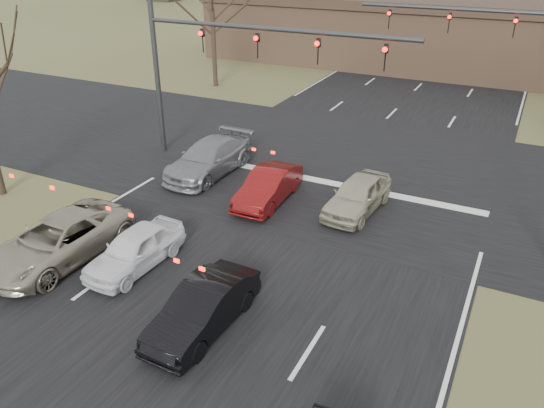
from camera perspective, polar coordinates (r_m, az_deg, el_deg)
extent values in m
plane|color=brown|center=(13.74, -15.83, -18.29)|extent=(360.00, 360.00, 0.00)
cube|color=black|center=(67.75, 21.06, 17.14)|extent=(14.00, 300.00, 0.02)
cube|color=black|center=(24.77, 7.32, 4.10)|extent=(200.00, 14.00, 0.02)
cube|color=#876348|center=(45.57, 20.35, 16.19)|extent=(42.00, 10.00, 4.60)
cube|color=#38281E|center=(45.22, 20.91, 19.47)|extent=(42.40, 10.40, 0.70)
cylinder|color=#383A3D|center=(25.84, -12.32, 13.96)|extent=(0.24, 0.24, 8.00)
cylinder|color=#383A3D|center=(22.24, 0.05, 18.30)|extent=(12.00, 0.18, 0.18)
imported|color=black|center=(24.00, -7.42, 17.04)|extent=(0.16, 0.20, 1.00)
imported|color=black|center=(22.65, -1.53, 16.66)|extent=(0.16, 0.20, 1.00)
imported|color=black|center=(21.55, 5.01, 16.04)|extent=(0.16, 0.20, 1.00)
imported|color=black|center=(20.73, 12.09, 15.14)|extent=(0.16, 0.20, 1.00)
cylinder|color=#383A3D|center=(30.11, 20.26, 19.03)|extent=(11.00, 0.18, 0.18)
imported|color=black|center=(29.98, 24.65, 16.90)|extent=(0.16, 0.20, 1.00)
imported|color=black|center=(30.30, 18.52, 17.97)|extent=(0.16, 0.20, 1.00)
imported|color=black|center=(30.93, 12.51, 18.83)|extent=(0.16, 0.20, 1.00)
cylinder|color=black|center=(38.26, -6.27, 16.33)|extent=(0.32, 0.32, 5.23)
imported|color=#A19982|center=(18.55, -21.98, -3.60)|extent=(2.58, 5.24, 1.43)
imported|color=white|center=(17.44, -14.51, -4.71)|extent=(1.66, 3.79, 1.27)
imported|color=black|center=(14.51, -7.44, -11.07)|extent=(1.48, 3.97, 1.30)
imported|color=gray|center=(23.69, -6.81, 4.92)|extent=(2.22, 5.12, 1.47)
imported|color=maroon|center=(20.97, -0.40, 1.89)|extent=(1.53, 4.04, 1.32)
imported|color=#B8B394|center=(20.48, 9.19, 0.95)|extent=(1.95, 4.12, 1.36)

